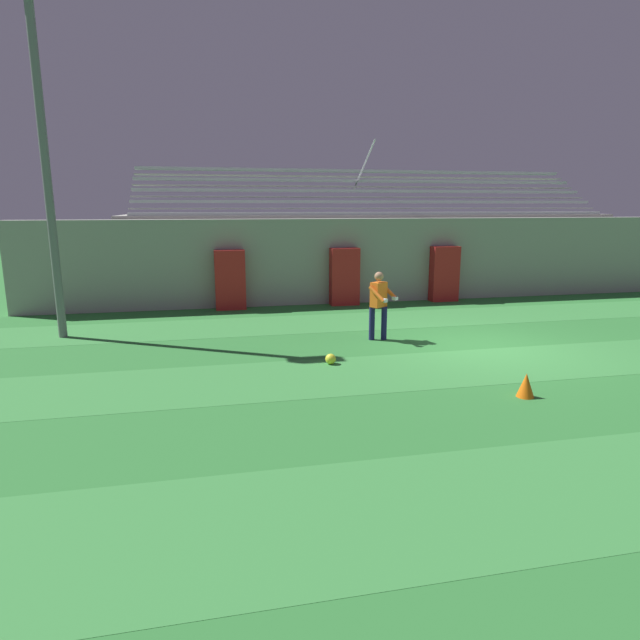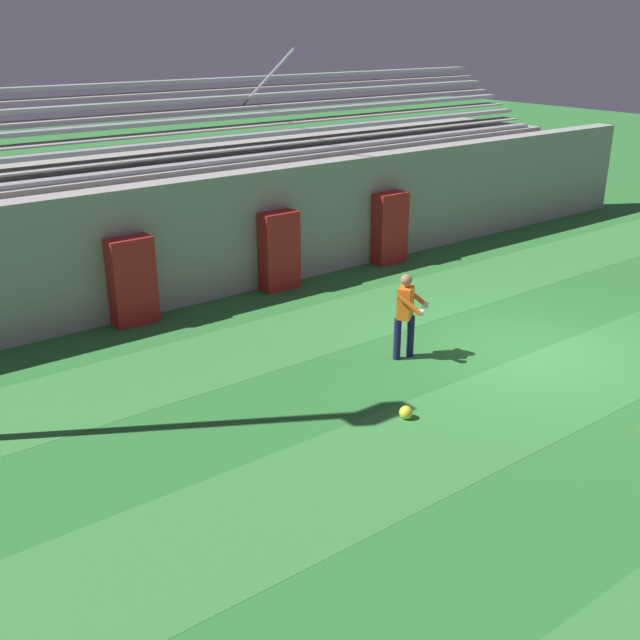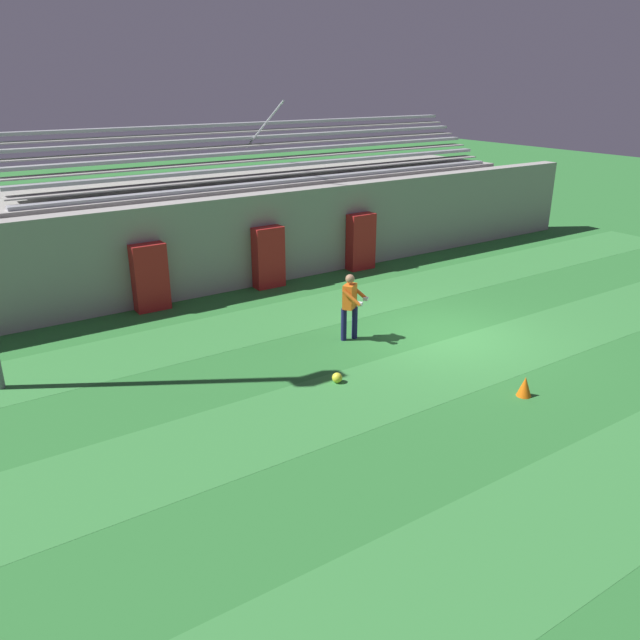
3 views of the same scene
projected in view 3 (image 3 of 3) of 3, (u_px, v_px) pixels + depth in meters
name	position (u px, v px, depth m)	size (l,w,h in m)	color
ground_plane	(447.00, 336.00, 15.62)	(80.00, 80.00, 0.00)	#2D7533
turf_stripe_mid	(487.00, 354.00, 14.59)	(28.00, 2.34, 0.01)	#38843D
turf_stripe_far	(366.00, 299.00, 18.22)	(28.00, 2.34, 0.01)	#38843D
back_wall	(307.00, 232.00, 20.16)	(24.00, 0.60, 2.80)	#999691
padding_pillar_gate_left	(268.00, 257.00, 18.99)	(0.94, 0.44, 1.87)	#B21E1E
padding_pillar_gate_right	(361.00, 242.00, 20.81)	(0.94, 0.44, 1.87)	#B21E1E
padding_pillar_far_left	(150.00, 277.00, 17.08)	(0.94, 0.44, 1.87)	#B21E1E
bleacher_stand	(272.00, 216.00, 21.94)	(18.00, 4.05, 5.43)	#999691
goalkeeper	(350.00, 303.00, 15.09)	(0.74, 0.71, 1.67)	#19194C
soccer_ball	(337.00, 378.00, 13.20)	(0.22, 0.22, 0.22)	yellow
traffic_cone	(525.00, 386.00, 12.60)	(0.30, 0.30, 0.42)	orange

